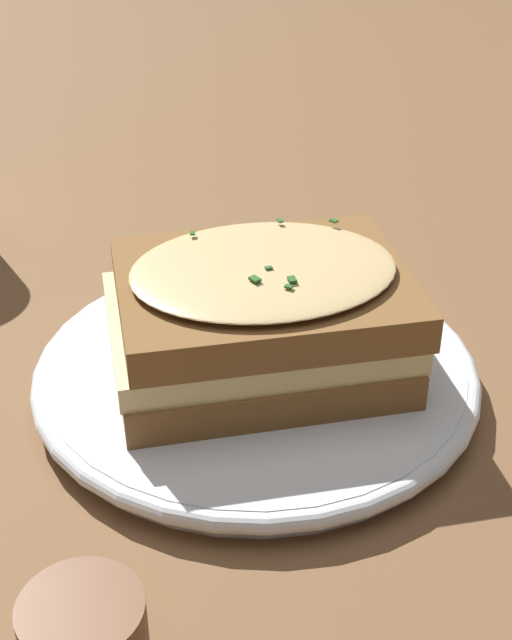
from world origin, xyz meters
name	(u,v)px	position (x,y,z in m)	size (l,w,h in m)	color
ground_plane	(255,407)	(0.00, 0.00, 0.00)	(2.40, 2.40, 0.00)	brown
dinner_plate	(256,373)	(-0.02, 0.01, 0.01)	(0.24, 0.24, 0.02)	white
sandwich	(259,315)	(-0.02, 0.01, 0.05)	(0.15, 0.18, 0.06)	brown
condiment_pot	(85,640)	(0.12, -0.12, 0.02)	(0.05, 0.05, 0.04)	brown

